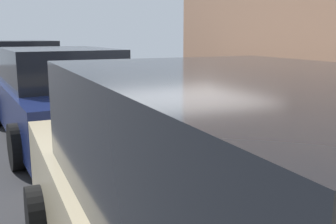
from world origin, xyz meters
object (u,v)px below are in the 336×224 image
suitcase_red_2 (329,157)px  parked_car_charcoal_2 (25,70)px  suitcase_olive_5 (250,123)px  suitcase_red_9 (183,103)px  suitcase_maroon_10 (165,99)px  fire_hydrant (143,85)px  suitcase_silver_8 (197,105)px  suitcase_black_6 (226,117)px  suitcase_teal_4 (278,136)px  parked_car_navy_1 (60,96)px  suitcase_maroon_3 (301,146)px  suitcase_teal_11 (159,92)px  suitcase_navy_7 (207,113)px  bollard_post (128,84)px

suitcase_red_2 → parked_car_charcoal_2: 9.68m
suitcase_olive_5 → suitcase_red_9: size_ratio=1.44×
suitcase_maroon_10 → fire_hydrant: (1.42, -0.07, 0.14)m
fire_hydrant → suitcase_silver_8: bearing=-179.2°
suitcase_black_6 → suitcase_maroon_10: suitcase_black_6 is taller
suitcase_red_9 → suitcase_red_2: bearing=178.3°
suitcase_silver_8 → parked_car_charcoal_2: size_ratio=0.21×
suitcase_teal_4 → fire_hydrant: (4.84, 0.08, 0.17)m
suitcase_black_6 → parked_car_navy_1: bearing=52.4°
suitcase_maroon_3 → parked_car_charcoal_2: 9.22m
suitcase_teal_4 → parked_car_navy_1: (2.88, 2.45, 0.33)m
suitcase_maroon_3 → suitcase_olive_5: (1.04, -0.00, 0.09)m
suitcase_maroon_3 → parked_car_navy_1: size_ratio=0.15×
suitcase_olive_5 → parked_car_charcoal_2: parked_car_charcoal_2 is taller
suitcase_red_9 → suitcase_maroon_10: bearing=12.8°
suitcase_black_6 → suitcase_teal_11: (2.94, -0.13, 0.01)m
suitcase_red_2 → fire_hydrant: fire_hydrant is taller
suitcase_navy_7 → fire_hydrant: suitcase_navy_7 is taller
suitcase_teal_4 → fire_hydrant: bearing=0.9°
suitcase_black_6 → parked_car_navy_1: 2.93m
suitcase_olive_5 → suitcase_maroon_10: size_ratio=1.08×
suitcase_maroon_3 → suitcase_maroon_10: size_ratio=0.86×
suitcase_black_6 → suitcase_red_9: suitcase_black_6 is taller
suitcase_maroon_3 → suitcase_red_9: size_ratio=1.15×
suitcase_red_9 → suitcase_teal_4: bearing=-179.7°
bollard_post → suitcase_teal_11: bearing=-171.7°
suitcase_navy_7 → suitcase_teal_11: (2.39, -0.14, 0.06)m
suitcase_red_2 → suitcase_silver_8: 3.22m
suitcase_maroon_3 → suitcase_maroon_10: bearing=1.0°
suitcase_maroon_3 → parked_car_navy_1: 4.15m
suitcase_teal_4 → suitcase_olive_5: suitcase_olive_5 is taller
suitcase_teal_4 → suitcase_red_9: 2.82m
suitcase_black_6 → suitcase_red_9: size_ratio=1.53×
suitcase_teal_4 → suitcase_maroon_10: suitcase_maroon_10 is taller
suitcase_maroon_3 → bollard_post: (6.05, 0.15, 0.12)m
suitcase_silver_8 → suitcase_red_9: suitcase_silver_8 is taller
suitcase_olive_5 → suitcase_teal_11: bearing=-1.1°
suitcase_olive_5 → suitcase_maroon_10: 2.88m
suitcase_teal_4 → bollard_post: size_ratio=0.96×
suitcase_silver_8 → bollard_post: bearing=3.2°
suitcase_red_9 → suitcase_maroon_10: 0.62m
suitcase_maroon_3 → parked_car_navy_1: parked_car_navy_1 is taller
suitcase_maroon_3 → parked_car_navy_1: bearing=35.0°
suitcase_red_2 → parked_car_navy_1: bearing=30.9°
suitcase_maroon_10 → suitcase_teal_11: (0.62, -0.14, 0.06)m
suitcase_black_6 → suitcase_red_2: bearing=-179.6°
suitcase_teal_11 → fire_hydrant: 0.80m
suitcase_red_2 → suitcase_olive_5: bearing=-1.8°
suitcase_silver_8 → suitcase_teal_11: (1.82, -0.03, 0.01)m
parked_car_charcoal_2 → suitcase_maroon_10: bearing=-155.2°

